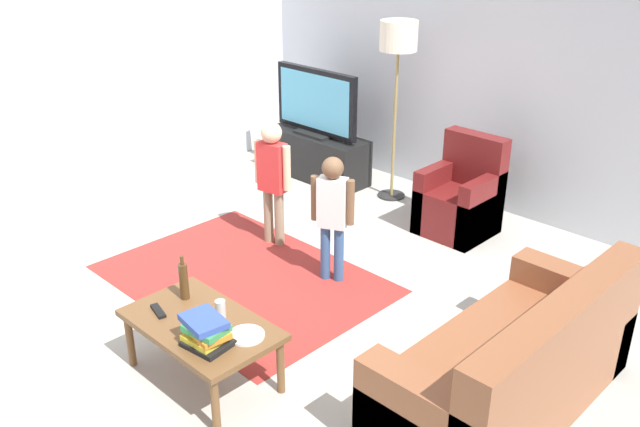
{
  "coord_description": "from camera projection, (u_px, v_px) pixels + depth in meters",
  "views": [
    {
      "loc": [
        3.27,
        -2.73,
        2.77
      ],
      "look_at": [
        0.0,
        0.6,
        0.65
      ],
      "focal_mm": 38.34,
      "sensor_mm": 36.0,
      "label": 1
    }
  ],
  "objects": [
    {
      "name": "ground",
      "position": [
        263.0,
        318.0,
        5.0
      ],
      "size": [
        7.8,
        7.8,
        0.0
      ],
      "primitive_type": "plane",
      "color": "#B2ADA3"
    },
    {
      "name": "wall_back",
      "position": [
        499.0,
        70.0,
        6.39
      ],
      "size": [
        6.0,
        0.12,
        2.7
      ],
      "primitive_type": "cube",
      "color": "silver",
      "rests_on": "ground"
    },
    {
      "name": "wall_left",
      "position": [
        46.0,
        71.0,
        6.36
      ],
      "size": [
        0.12,
        6.0,
        2.7
      ],
      "primitive_type": "cube",
      "color": "silver",
      "rests_on": "ground"
    },
    {
      "name": "area_rug",
      "position": [
        244.0,
        278.0,
        5.53
      ],
      "size": [
        2.2,
        1.6,
        0.01
      ],
      "primitive_type": "cube",
      "color": "#9E2D28",
      "rests_on": "ground"
    },
    {
      "name": "tv_stand",
      "position": [
        317.0,
        156.0,
        7.48
      ],
      "size": [
        1.2,
        0.44,
        0.5
      ],
      "color": "black",
      "rests_on": "ground"
    },
    {
      "name": "tv",
      "position": [
        316.0,
        103.0,
        7.22
      ],
      "size": [
        1.1,
        0.28,
        0.71
      ],
      "color": "black",
      "rests_on": "tv_stand"
    },
    {
      "name": "couch",
      "position": [
        518.0,
        371.0,
        3.98
      ],
      "size": [
        0.8,
        1.8,
        0.86
      ],
      "color": "brown",
      "rests_on": "ground"
    },
    {
      "name": "armchair",
      "position": [
        462.0,
        201.0,
        6.23
      ],
      "size": [
        0.6,
        0.6,
        0.9
      ],
      "color": "maroon",
      "rests_on": "ground"
    },
    {
      "name": "floor_lamp",
      "position": [
        398.0,
        46.0,
        6.45
      ],
      "size": [
        0.36,
        0.36,
        1.78
      ],
      "color": "#262626",
      "rests_on": "ground"
    },
    {
      "name": "child_near_tv",
      "position": [
        273.0,
        172.0,
        5.84
      ],
      "size": [
        0.37,
        0.18,
        1.12
      ],
      "color": "gray",
      "rests_on": "ground"
    },
    {
      "name": "child_center",
      "position": [
        332.0,
        208.0,
        5.27
      ],
      "size": [
        0.32,
        0.21,
        1.04
      ],
      "color": "#33598C",
      "rests_on": "ground"
    },
    {
      "name": "coffee_table",
      "position": [
        201.0,
        329.0,
        4.23
      ],
      "size": [
        1.0,
        0.6,
        0.42
      ],
      "color": "brown",
      "rests_on": "ground"
    },
    {
      "name": "book_stack",
      "position": [
        206.0,
        332.0,
        3.96
      ],
      "size": [
        0.31,
        0.25,
        0.18
      ],
      "color": "black",
      "rests_on": "coffee_table"
    },
    {
      "name": "bottle",
      "position": [
        184.0,
        281.0,
        4.41
      ],
      "size": [
        0.06,
        0.06,
        0.31
      ],
      "color": "#4C3319",
      "rests_on": "coffee_table"
    },
    {
      "name": "tv_remote",
      "position": [
        158.0,
        311.0,
        4.3
      ],
      "size": [
        0.18,
        0.09,
        0.02
      ],
      "primitive_type": "cube",
      "rotation": [
        0.0,
        0.0,
        -0.25
      ],
      "color": "black",
      "rests_on": "coffee_table"
    },
    {
      "name": "soda_can",
      "position": [
        220.0,
        309.0,
        4.23
      ],
      "size": [
        0.07,
        0.07,
        0.12
      ],
      "primitive_type": "cylinder",
      "color": "silver",
      "rests_on": "coffee_table"
    },
    {
      "name": "plate",
      "position": [
        246.0,
        335.0,
        4.06
      ],
      "size": [
        0.22,
        0.22,
        0.02
      ],
      "color": "white",
      "rests_on": "coffee_table"
    }
  ]
}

